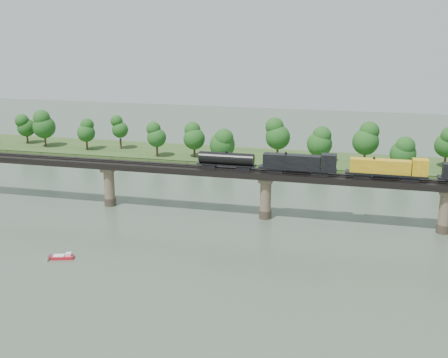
# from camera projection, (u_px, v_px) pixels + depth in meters

# --- Properties ---
(ground) EXTENTS (400.00, 400.00, 0.00)m
(ground) POSITION_uv_depth(u_px,v_px,m) (238.00, 271.00, 105.98)
(ground) COLOR #3B4B3B
(ground) RESTS_ON ground
(far_bank) EXTENTS (300.00, 24.00, 1.60)m
(far_bank) POSITION_uv_depth(u_px,v_px,m) (293.00, 160.00, 185.13)
(far_bank) COLOR #2D481D
(far_bank) RESTS_ON ground
(bridge) EXTENTS (236.00, 30.00, 11.50)m
(bridge) POSITION_uv_depth(u_px,v_px,m) (266.00, 196.00, 132.49)
(bridge) COLOR #473A2D
(bridge) RESTS_ON ground
(bridge_superstructure) EXTENTS (220.00, 4.90, 0.75)m
(bridge_superstructure) POSITION_uv_depth(u_px,v_px,m) (266.00, 170.00, 130.75)
(bridge_superstructure) COLOR black
(bridge_superstructure) RESTS_ON bridge
(far_treeline) EXTENTS (289.06, 17.54, 13.60)m
(far_treeline) POSITION_uv_depth(u_px,v_px,m) (267.00, 138.00, 180.62)
(far_treeline) COLOR #382619
(far_treeline) RESTS_ON far_bank
(freight_train) EXTENTS (71.95, 2.80, 4.95)m
(freight_train) POSITION_uv_depth(u_px,v_px,m) (357.00, 167.00, 125.48)
(freight_train) COLOR black
(freight_train) RESTS_ON bridge
(motorboat) EXTENTS (4.65, 2.76, 1.23)m
(motorboat) POSITION_uv_depth(u_px,v_px,m) (63.00, 257.00, 111.14)
(motorboat) COLOR red
(motorboat) RESTS_ON ground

